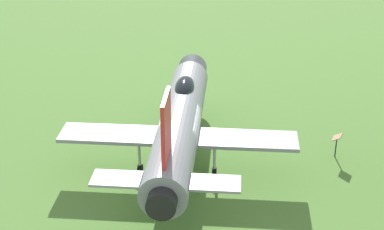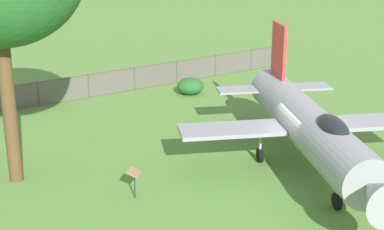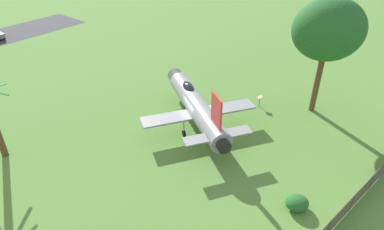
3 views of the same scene
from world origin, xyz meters
name	(u,v)px [view 3 (image 3 of 3)]	position (x,y,z in m)	size (l,w,h in m)	color
ground_plane	(197,126)	(0.00, 0.00, 0.00)	(200.00, 200.00, 0.00)	#568438
display_jet	(196,105)	(-0.05, 0.38, 1.99)	(10.22, 13.12, 5.26)	gray
shade_tree	(329,30)	(11.49, 0.64, 7.93)	(6.33, 5.50, 10.67)	brown
perimeter_fence	(362,192)	(8.96, -10.91, 0.76)	(22.37, 13.76, 1.41)	#4C4238
shrub_near_fence	(297,203)	(4.45, -10.76, 0.49)	(1.53, 1.37, 0.97)	#235B26
info_plaque	(260,99)	(6.73, 2.28, 0.85)	(0.51, 0.67, 1.14)	#333333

